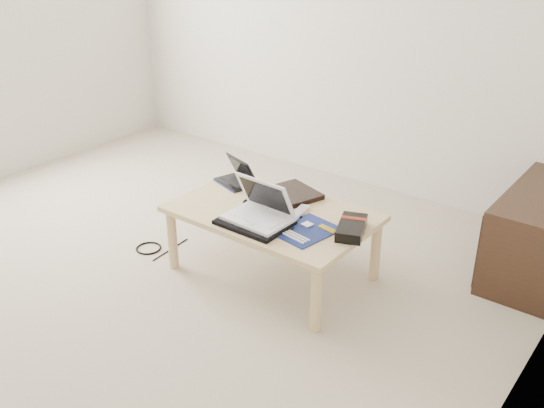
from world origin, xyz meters
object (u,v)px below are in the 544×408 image
Objects in this scene: coffee_table at (272,219)px; netbook at (237,178)px; gpu_box at (352,228)px; media_cabinet at (539,233)px; white_laptop at (260,210)px.

coffee_table is 0.45m from netbook.
media_cabinet is at bearing 51.31° from gpu_box.
white_laptop is 0.49m from gpu_box.
media_cabinet is (1.19, 0.94, -0.10)m from coffee_table.
netbook is at bearing 171.32° from gpu_box.
coffee_table is 0.49m from gpu_box.
white_laptop is at bearing -36.85° from netbook.
coffee_table is 3.17× the size of white_laptop.
coffee_table is at bearing -174.52° from gpu_box.
media_cabinet is 1.15m from gpu_box.
media_cabinet is at bearing 38.13° from coffee_table.
netbook reaches higher than coffee_table.
netbook is 0.90m from gpu_box.
coffee_table is 1.52m from media_cabinet.
white_laptop is at bearing -157.18° from gpu_box.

